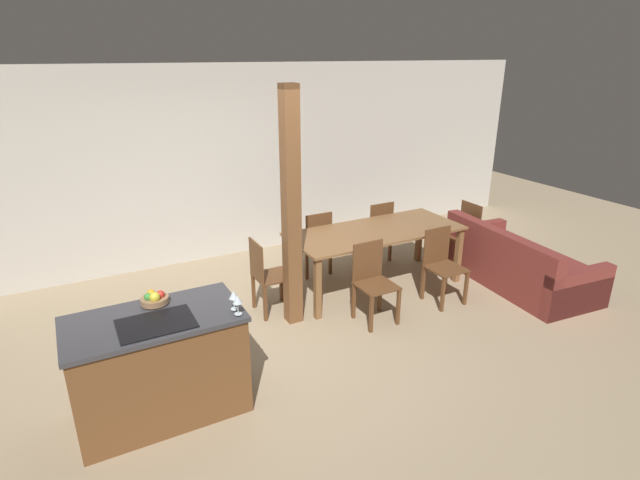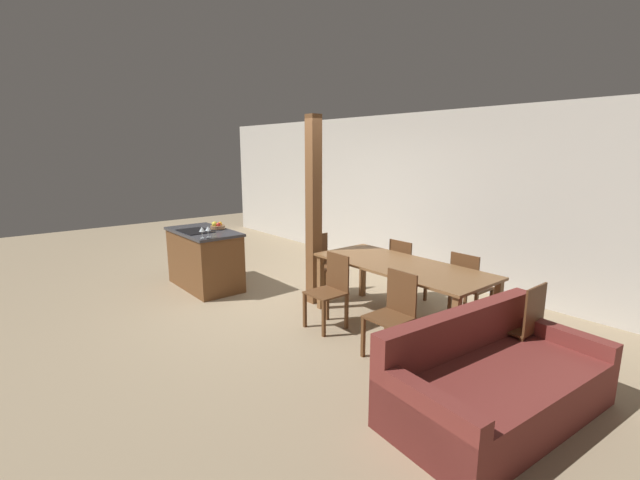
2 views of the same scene
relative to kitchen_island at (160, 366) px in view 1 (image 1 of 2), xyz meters
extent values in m
plane|color=#9E896B|center=(1.28, 0.56, -0.45)|extent=(16.00, 16.00, 0.00)
cube|color=beige|center=(1.28, 3.15, 0.90)|extent=(11.20, 0.08, 2.70)
cube|color=brown|center=(0.00, 0.00, -0.02)|extent=(1.31, 0.68, 0.86)
cube|color=#38383D|center=(0.00, 0.00, 0.43)|extent=(1.35, 0.72, 0.04)
cube|color=black|center=(0.00, -0.12, 0.45)|extent=(0.56, 0.40, 0.01)
cylinder|color=#99704C|center=(0.06, 0.22, 0.48)|extent=(0.22, 0.22, 0.05)
sphere|color=red|center=(0.11, 0.21, 0.53)|extent=(0.07, 0.07, 0.07)
sphere|color=gold|center=(0.04, 0.27, 0.52)|extent=(0.06, 0.06, 0.06)
sphere|color=#3D8E38|center=(0.01, 0.21, 0.52)|extent=(0.07, 0.07, 0.07)
sphere|color=yellow|center=(0.06, 0.17, 0.53)|extent=(0.08, 0.08, 0.08)
cylinder|color=silver|center=(0.60, -0.28, 0.46)|extent=(0.06, 0.06, 0.00)
cylinder|color=silver|center=(0.60, -0.28, 0.51)|extent=(0.01, 0.01, 0.09)
cone|color=silver|center=(0.60, -0.28, 0.58)|extent=(0.08, 0.08, 0.06)
cylinder|color=silver|center=(0.60, -0.19, 0.46)|extent=(0.06, 0.06, 0.00)
cylinder|color=silver|center=(0.60, -0.19, 0.51)|extent=(0.01, 0.01, 0.09)
cone|color=silver|center=(0.60, -0.19, 0.58)|extent=(0.08, 0.08, 0.06)
cube|color=brown|center=(2.89, 1.19, 0.30)|extent=(2.19, 0.93, 0.03)
cube|color=brown|center=(1.86, 0.79, -0.08)|extent=(0.07, 0.07, 0.73)
cube|color=brown|center=(3.92, 0.79, -0.08)|extent=(0.07, 0.07, 0.73)
cube|color=brown|center=(1.86, 1.58, -0.08)|extent=(0.07, 0.07, 0.73)
cube|color=brown|center=(3.92, 1.58, -0.08)|extent=(0.07, 0.07, 0.73)
cube|color=brown|center=(2.40, 0.42, -0.01)|extent=(0.40, 0.40, 0.02)
cube|color=brown|center=(2.40, 0.61, 0.22)|extent=(0.38, 0.02, 0.44)
cube|color=brown|center=(2.22, 0.25, -0.24)|extent=(0.04, 0.04, 0.43)
cube|color=brown|center=(2.58, 0.25, -0.24)|extent=(0.04, 0.04, 0.43)
cube|color=brown|center=(2.22, 0.60, -0.24)|extent=(0.04, 0.04, 0.43)
cube|color=brown|center=(2.58, 0.60, -0.24)|extent=(0.04, 0.04, 0.43)
cube|color=brown|center=(3.38, 0.42, -0.01)|extent=(0.40, 0.40, 0.02)
cube|color=brown|center=(3.38, 0.61, 0.22)|extent=(0.38, 0.02, 0.44)
cube|color=brown|center=(3.21, 0.25, -0.24)|extent=(0.04, 0.04, 0.43)
cube|color=brown|center=(3.56, 0.25, -0.24)|extent=(0.04, 0.04, 0.43)
cube|color=brown|center=(3.21, 0.60, -0.24)|extent=(0.04, 0.04, 0.43)
cube|color=brown|center=(3.56, 0.60, -0.24)|extent=(0.04, 0.04, 0.43)
cube|color=brown|center=(2.40, 1.95, -0.01)|extent=(0.40, 0.40, 0.02)
cube|color=brown|center=(2.40, 1.76, 0.22)|extent=(0.38, 0.02, 0.44)
cube|color=brown|center=(2.58, 2.13, -0.24)|extent=(0.04, 0.04, 0.43)
cube|color=brown|center=(2.22, 2.13, -0.24)|extent=(0.04, 0.04, 0.43)
cube|color=brown|center=(2.58, 1.77, -0.24)|extent=(0.04, 0.04, 0.43)
cube|color=brown|center=(2.22, 1.77, -0.24)|extent=(0.04, 0.04, 0.43)
cube|color=brown|center=(3.38, 1.95, -0.01)|extent=(0.40, 0.40, 0.02)
cube|color=brown|center=(3.38, 1.76, 0.22)|extent=(0.38, 0.02, 0.44)
cube|color=brown|center=(3.56, 2.13, -0.24)|extent=(0.04, 0.04, 0.43)
cube|color=brown|center=(3.21, 2.13, -0.24)|extent=(0.04, 0.04, 0.43)
cube|color=brown|center=(3.56, 1.77, -0.24)|extent=(0.04, 0.04, 0.43)
cube|color=brown|center=(3.21, 1.77, -0.24)|extent=(0.04, 0.04, 0.43)
cube|color=brown|center=(1.50, 1.19, -0.01)|extent=(0.40, 0.40, 0.02)
cube|color=brown|center=(1.31, 1.19, 0.22)|extent=(0.02, 0.38, 0.44)
cube|color=brown|center=(1.67, 1.01, -0.24)|extent=(0.04, 0.04, 0.43)
cube|color=brown|center=(1.67, 1.36, -0.24)|extent=(0.04, 0.04, 0.43)
cube|color=brown|center=(1.32, 1.01, -0.24)|extent=(0.04, 0.04, 0.43)
cube|color=brown|center=(1.32, 1.36, -0.24)|extent=(0.04, 0.04, 0.43)
cube|color=brown|center=(4.29, 1.19, -0.01)|extent=(0.40, 0.40, 0.02)
cube|color=brown|center=(4.48, 1.19, 0.22)|extent=(0.02, 0.38, 0.44)
cube|color=brown|center=(4.11, 1.36, -0.24)|extent=(0.04, 0.04, 0.43)
cube|color=brown|center=(4.11, 1.01, -0.24)|extent=(0.04, 0.04, 0.43)
cube|color=brown|center=(4.46, 1.36, -0.24)|extent=(0.04, 0.04, 0.43)
cube|color=brown|center=(4.46, 1.01, -0.24)|extent=(0.04, 0.04, 0.43)
cube|color=maroon|center=(4.60, 0.37, -0.25)|extent=(1.12, 1.98, 0.40)
cube|color=maroon|center=(4.21, 0.40, 0.14)|extent=(0.32, 1.91, 0.37)
cube|color=maroon|center=(4.53, -0.51, -0.18)|extent=(0.96, 0.22, 0.54)
cube|color=maroon|center=(4.68, 1.25, -0.18)|extent=(0.96, 0.22, 0.54)
cube|color=brown|center=(1.60, 0.88, 0.83)|extent=(0.16, 0.16, 2.55)
camera|label=1|loc=(-0.46, -3.62, 2.37)|focal=28.00mm
camera|label=2|loc=(6.08, -2.70, 1.65)|focal=24.00mm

